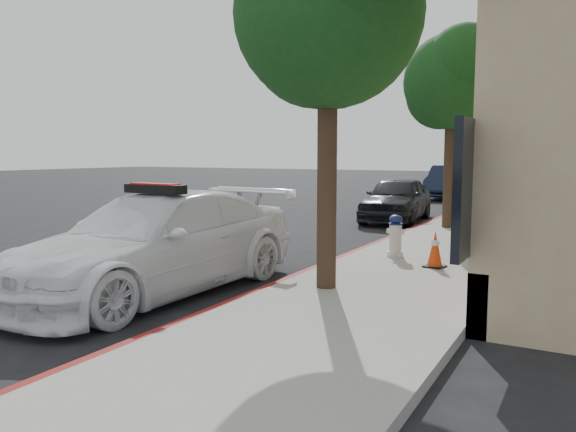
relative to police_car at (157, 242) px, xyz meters
The scene contains 12 objects.
ground 3.15m from the police_car, 97.65° to the left, with size 120.00×120.00×0.00m, color black.
sidewalk 13.43m from the police_car, 76.22° to the left, with size 3.20×50.00×0.15m, color gray.
curb_strip 13.15m from the police_car, 82.76° to the left, with size 0.12×50.00×0.15m, color maroon.
tower_left 126.52m from the police_car, 92.05° to the left, with size 18.00×14.00×60.00m, color #9EA8B7.
tree_near 4.41m from the police_car, 21.77° to the left, with size 2.92×2.82×5.62m.
tree_mid 9.94m from the police_car, 74.35° to the left, with size 2.77×2.64×5.43m.
tree_far 17.56m from the police_car, 81.56° to the left, with size 3.10×3.00×5.81m.
police_car is the anchor object (origin of this frame).
parked_car_mid 10.90m from the police_car, 87.78° to the left, with size 1.73×4.30×1.47m, color black.
parked_car_far 21.05m from the police_car, 90.58° to the left, with size 1.70×4.89×1.61m, color black.
fire_hydrant 4.80m from the police_car, 56.92° to the left, with size 0.35×0.32×0.84m.
traffic_cone 4.91m from the police_car, 43.12° to the left, with size 0.40×0.40×0.66m.
Camera 1 is at (6.47, -9.72, 2.21)m, focal length 35.00 mm.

